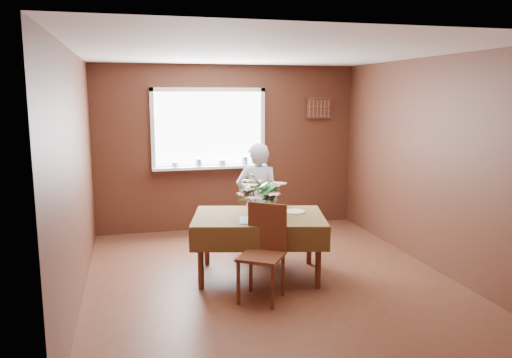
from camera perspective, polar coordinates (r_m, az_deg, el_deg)
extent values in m
plane|color=#4E281B|center=(5.79, 1.38, -11.19)|extent=(4.50, 4.50, 0.00)
plane|color=white|center=(5.43, 1.49, 14.28)|extent=(4.50, 4.50, 0.00)
plane|color=brown|center=(7.65, -3.17, 3.55)|extent=(4.00, 0.00, 4.00)
plane|color=brown|center=(3.41, 11.82, -4.36)|extent=(4.00, 0.00, 4.00)
plane|color=brown|center=(5.30, -19.87, 0.26)|extent=(0.00, 4.50, 4.50)
plane|color=brown|center=(6.32, 19.18, 1.73)|extent=(0.00, 4.50, 4.50)
cube|color=white|center=(7.55, -5.41, 5.74)|extent=(1.60, 0.01, 1.10)
cube|color=white|center=(7.52, -5.47, 10.14)|extent=(1.72, 0.06, 0.06)
cube|color=white|center=(7.60, -5.33, 1.36)|extent=(1.72, 0.06, 0.06)
cube|color=white|center=(7.46, -11.74, 5.52)|extent=(0.06, 0.06, 1.22)
cube|color=white|center=(7.71, 0.74, 5.86)|extent=(0.06, 0.06, 1.22)
cube|color=white|center=(7.53, -5.24, 1.36)|extent=(1.72, 0.20, 0.04)
cylinder|color=white|center=(7.44, -9.24, 1.64)|extent=(0.09, 0.09, 0.08)
cylinder|color=white|center=(7.48, -6.56, 1.88)|extent=(0.11, 0.11, 0.12)
cylinder|color=white|center=(7.53, -3.90, 1.89)|extent=(0.12, 0.12, 0.09)
cylinder|color=white|center=(7.60, -1.30, 2.12)|extent=(0.10, 0.10, 0.13)
cube|color=#5B2E1D|center=(7.99, 7.18, 8.07)|extent=(0.40, 0.03, 0.30)
cube|color=#5B2E1D|center=(7.98, 7.24, 9.14)|extent=(0.44, 0.04, 0.03)
cube|color=#5B2E1D|center=(7.98, 7.19, 6.99)|extent=(0.44, 0.04, 0.03)
cylinder|color=#5B2E1D|center=(5.40, -6.34, -9.11)|extent=(0.07, 0.07, 0.66)
cylinder|color=#5B2E1D|center=(5.43, 7.12, -9.03)|extent=(0.07, 0.07, 0.66)
cylinder|color=#5B2E1D|center=(6.14, -5.65, -6.75)|extent=(0.07, 0.07, 0.66)
cylinder|color=#5B2E1D|center=(6.17, 6.11, -6.70)|extent=(0.07, 0.07, 0.66)
cube|color=#5B2E1D|center=(5.65, 0.32, -4.48)|extent=(1.58, 1.24, 0.04)
cube|color=#49351A|center=(5.65, 0.32, -4.23)|extent=(1.65, 1.30, 0.01)
cube|color=#49351A|center=(5.21, 0.44, -7.00)|extent=(1.42, 0.35, 0.26)
cube|color=#49351A|center=(6.16, 0.22, -4.35)|extent=(1.42, 0.35, 0.26)
cube|color=#49351A|center=(5.71, -7.05, -5.55)|extent=(0.24, 0.97, 0.26)
cube|color=#49351A|center=(5.74, 7.65, -5.48)|extent=(0.24, 0.97, 0.26)
cube|color=#4998D0|center=(5.42, 0.38, -4.73)|extent=(0.48, 0.40, 0.01)
cylinder|color=#5B2E1D|center=(6.84, 0.23, -6.09)|extent=(0.04, 0.04, 0.41)
cylinder|color=#5B2E1D|center=(6.73, -2.40, -6.36)|extent=(0.04, 0.04, 0.41)
cylinder|color=#5B2E1D|center=(6.54, 1.31, -6.82)|extent=(0.04, 0.04, 0.41)
cylinder|color=#5B2E1D|center=(6.43, -1.42, -7.12)|extent=(0.04, 0.04, 0.41)
cube|color=#5B2E1D|center=(6.57, -0.57, -4.74)|extent=(0.43, 0.43, 0.03)
cube|color=#5B2E1D|center=(6.35, 0.00, -2.98)|extent=(0.39, 0.08, 0.46)
cylinder|color=#5B2E1D|center=(5.04, -2.03, -11.80)|extent=(0.04, 0.04, 0.44)
cylinder|color=#5B2E1D|center=(4.92, 1.89, -12.31)|extent=(0.04, 0.04, 0.44)
cylinder|color=#5B2E1D|center=(5.34, -0.61, -10.50)|extent=(0.04, 0.04, 0.44)
cylinder|color=#5B2E1D|center=(5.24, 3.09, -10.93)|extent=(0.04, 0.04, 0.44)
cube|color=#5B2E1D|center=(5.05, 0.59, -8.87)|extent=(0.57, 0.57, 0.03)
cube|color=#5B2E1D|center=(5.15, 1.29, -5.48)|extent=(0.36, 0.26, 0.49)
imported|color=white|center=(6.30, 0.19, -2.50)|extent=(0.60, 0.46, 1.47)
cylinder|color=white|center=(5.45, 0.40, -4.00)|extent=(0.10, 0.10, 0.13)
cylinder|color=#33662D|center=(5.43, 0.40, -2.99)|extent=(0.06, 0.06, 0.09)
cylinder|color=white|center=(5.81, 4.41, -3.74)|extent=(0.28, 0.28, 0.01)
cube|color=silver|center=(5.49, 2.23, -4.49)|extent=(0.07, 0.24, 0.00)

